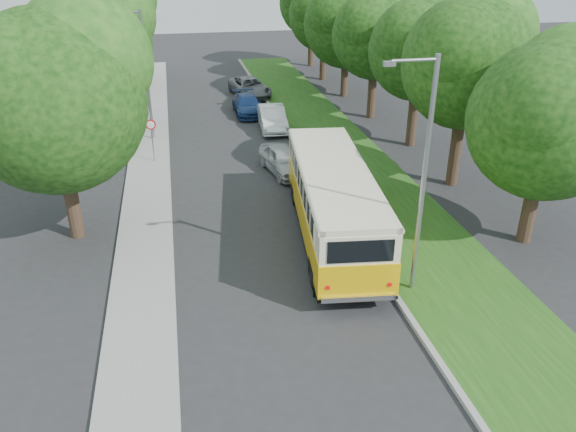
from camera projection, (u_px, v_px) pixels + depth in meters
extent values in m
plane|color=#29292C|center=(276.00, 267.00, 20.82)|extent=(120.00, 120.00, 0.00)
cube|color=gray|center=(333.00, 202.00, 25.83)|extent=(0.20, 70.00, 0.15)
cube|color=#1E4C14|center=(381.00, 198.00, 26.26)|extent=(4.50, 70.00, 0.13)
cube|color=gray|center=(146.00, 218.00, 24.33)|extent=(2.20, 70.00, 0.12)
cylinder|color=#332319|center=(531.00, 203.00, 21.91)|extent=(0.56, 0.56, 3.35)
sphere|color=black|center=(548.00, 121.00, 20.46)|extent=(5.85, 5.85, 5.85)
sphere|color=black|center=(570.00, 84.00, 20.64)|extent=(4.38, 4.38, 4.38)
sphere|color=black|center=(542.00, 108.00, 19.34)|extent=(4.09, 4.09, 4.09)
cylinder|color=#332319|center=(456.00, 143.00, 26.94)|extent=(0.56, 0.56, 4.26)
sphere|color=black|center=(468.00, 63.00, 25.28)|extent=(5.98, 5.98, 5.98)
sphere|color=black|center=(486.00, 33.00, 25.47)|extent=(4.49, 4.49, 4.49)
sphere|color=black|center=(459.00, 50.00, 24.13)|extent=(4.19, 4.19, 4.19)
cylinder|color=#332319|center=(413.00, 112.00, 32.35)|extent=(0.56, 0.56, 3.95)
sphere|color=black|center=(419.00, 50.00, 30.79)|extent=(5.61, 5.61, 5.61)
sphere|color=black|center=(434.00, 26.00, 30.97)|extent=(4.21, 4.21, 4.21)
sphere|color=black|center=(411.00, 39.00, 29.72)|extent=(3.92, 3.92, 3.92)
cylinder|color=#332319|center=(372.00, 89.00, 37.57)|extent=(0.56, 0.56, 3.86)
sphere|color=black|center=(376.00, 35.00, 36.04)|extent=(5.64, 5.64, 5.64)
sphere|color=black|center=(388.00, 15.00, 36.21)|extent=(4.23, 4.23, 4.23)
sphere|color=black|center=(367.00, 26.00, 34.95)|extent=(3.95, 3.95, 3.95)
cylinder|color=#332319|center=(345.00, 73.00, 42.89)|extent=(0.56, 0.56, 3.58)
sphere|color=black|center=(347.00, 24.00, 41.33)|extent=(6.36, 6.36, 6.36)
sphere|color=black|center=(359.00, 5.00, 41.53)|extent=(4.77, 4.77, 4.77)
sphere|color=black|center=(338.00, 15.00, 40.11)|extent=(4.45, 4.45, 4.45)
cylinder|color=#332319|center=(323.00, 58.00, 48.12)|extent=(0.56, 0.56, 3.68)
sphere|color=black|center=(324.00, 15.00, 46.59)|extent=(5.91, 5.91, 5.91)
sphere|color=black|center=(316.00, 7.00, 45.46)|extent=(4.14, 4.14, 4.14)
cylinder|color=#332319|center=(311.00, 44.00, 53.38)|extent=(0.56, 0.56, 4.05)
sphere|color=black|center=(312.00, 3.00, 51.77)|extent=(5.97, 5.97, 5.97)
cylinder|color=#332319|center=(71.00, 195.00, 22.18)|extent=(0.56, 0.56, 3.68)
sphere|color=black|center=(53.00, 102.00, 20.54)|extent=(6.80, 6.80, 6.80)
sphere|color=black|center=(84.00, 60.00, 20.75)|extent=(5.10, 5.10, 5.10)
sphere|color=black|center=(13.00, 86.00, 19.23)|extent=(4.76, 4.76, 4.76)
cylinder|color=#332319|center=(103.00, 104.00, 34.49)|extent=(0.56, 0.56, 3.68)
sphere|color=black|center=(94.00, 42.00, 32.85)|extent=(6.80, 6.80, 6.80)
sphere|color=black|center=(112.00, 16.00, 33.06)|extent=(5.10, 5.10, 5.10)
sphere|color=black|center=(71.00, 29.00, 31.54)|extent=(4.76, 4.76, 4.76)
cylinder|color=#332319|center=(116.00, 66.00, 45.04)|extent=(0.56, 0.56, 3.68)
sphere|color=black|center=(110.00, 17.00, 43.40)|extent=(6.80, 6.80, 6.80)
sphere|color=black|center=(93.00, 7.00, 42.09)|extent=(4.76, 4.76, 4.76)
cylinder|color=gray|center=(423.00, 184.00, 17.63)|extent=(0.16, 0.16, 8.00)
cylinder|color=gray|center=(415.00, 60.00, 15.80)|extent=(1.40, 0.10, 0.10)
cube|color=gray|center=(389.00, 64.00, 15.70)|extent=(0.35, 0.16, 0.14)
cylinder|color=gray|center=(147.00, 78.00, 32.41)|extent=(0.16, 0.16, 7.50)
cylinder|color=gray|center=(127.00, 12.00, 30.69)|extent=(1.40, 0.10, 0.10)
cube|color=gray|center=(113.00, 14.00, 30.59)|extent=(0.35, 0.16, 0.14)
cylinder|color=gray|center=(152.00, 141.00, 30.01)|extent=(0.06, 0.06, 2.50)
cone|color=red|center=(151.00, 125.00, 29.58)|extent=(0.56, 0.02, 0.56)
cone|color=white|center=(151.00, 125.00, 29.56)|extent=(0.40, 0.02, 0.40)
imported|color=#B9B9BE|center=(284.00, 160.00, 29.00)|extent=(2.35, 4.33, 1.40)
imported|color=white|center=(272.00, 118.00, 35.67)|extent=(1.80, 4.55, 1.47)
imported|color=navy|center=(247.00, 105.00, 38.88)|extent=(1.82, 4.46, 1.29)
imported|color=slate|center=(250.00, 87.00, 43.34)|extent=(3.09, 5.38, 1.41)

